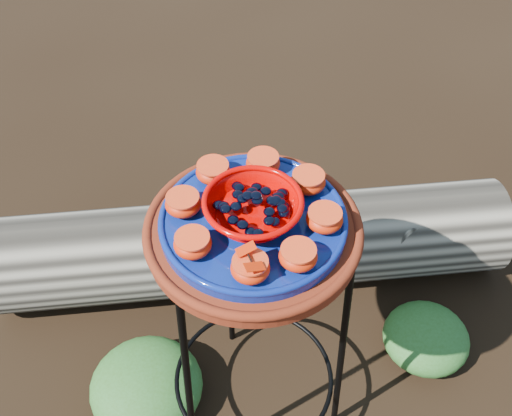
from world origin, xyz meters
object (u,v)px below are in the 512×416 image
object	(u,v)px
red_bowl	(253,209)
driftwood_log	(252,244)
plant_stand	(254,335)
terracotta_saucer	(253,232)
cobalt_plate	(253,222)

from	to	relation	value
red_bowl	driftwood_log	xyz separation A→B (m)	(0.13, 0.43, -0.64)
plant_stand	terracotta_saucer	xyz separation A→B (m)	(0.00, 0.00, 0.37)
red_bowl	plant_stand	bearing A→B (deg)	0.00
terracotta_saucer	driftwood_log	world-z (taller)	terracotta_saucer
red_bowl	driftwood_log	bearing A→B (deg)	73.67
cobalt_plate	driftwood_log	size ratio (longest dim) A/B	0.23
cobalt_plate	red_bowl	world-z (taller)	red_bowl
red_bowl	driftwood_log	size ratio (longest dim) A/B	0.12
plant_stand	terracotta_saucer	world-z (taller)	terracotta_saucer
plant_stand	red_bowl	xyz separation A→B (m)	(0.00, 0.00, 0.43)
plant_stand	cobalt_plate	xyz separation A→B (m)	(0.00, 0.00, 0.40)
cobalt_plate	driftwood_log	xyz separation A→B (m)	(0.13, 0.43, -0.60)
driftwood_log	red_bowl	bearing A→B (deg)	-106.33
terracotta_saucer	cobalt_plate	xyz separation A→B (m)	(0.00, 0.00, 0.03)
driftwood_log	cobalt_plate	bearing A→B (deg)	-106.33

